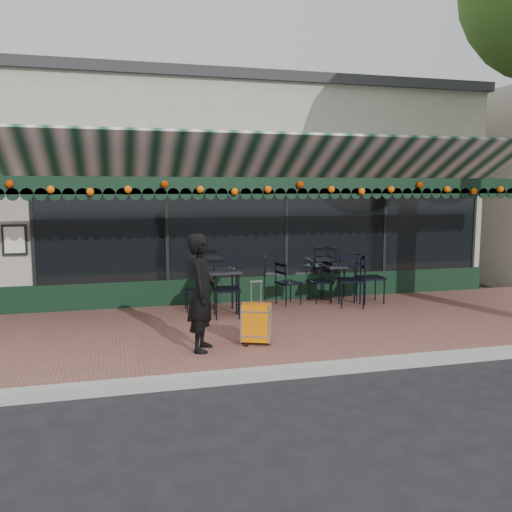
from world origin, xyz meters
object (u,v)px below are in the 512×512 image
object	(u,v)px
woman	(202,293)
cafe_table_b	(221,274)
cafe_table_a	(338,268)
chair_b_front	(227,290)
chair_a_right	(371,278)
chair_a_front	(352,281)
chair_b_left	(195,291)
chair_b_right	(289,283)
chair_a_left	(320,282)
suitcase	(256,323)

from	to	relation	value
woman	cafe_table_b	bearing A→B (deg)	1.56
cafe_table_a	chair_b_front	distance (m)	2.56
chair_a_right	chair_a_front	xyz separation A→B (m)	(-0.51, -0.22, 0.01)
cafe_table_b	chair_b_left	distance (m)	0.63
chair_a_front	cafe_table_a	bearing A→B (deg)	113.67
chair_b_right	chair_b_front	distance (m)	1.56
woman	chair_a_left	distance (m)	3.85
chair_a_right	chair_b_right	distance (m)	1.65
chair_b_left	chair_a_front	bearing A→B (deg)	83.87
cafe_table_b	chair_a_front	size ratio (longest dim) A/B	0.79
chair_a_left	chair_a_front	world-z (taller)	chair_a_front
chair_a_left	chair_b_right	distance (m)	0.68
chair_a_front	cafe_table_b	bearing A→B (deg)	-165.38
cafe_table_a	chair_a_left	size ratio (longest dim) A/B	0.91
chair_a_right	chair_b_front	world-z (taller)	chair_a_right
chair_a_right	chair_b_left	bearing A→B (deg)	89.28
suitcase	chair_b_right	distance (m)	2.81
chair_a_left	chair_b_left	bearing A→B (deg)	-93.39
cafe_table_b	chair_b_left	bearing A→B (deg)	145.13
chair_a_front	suitcase	bearing A→B (deg)	-123.38
chair_a_left	chair_b_right	world-z (taller)	chair_b_right
chair_b_front	chair_a_right	bearing A→B (deg)	14.64
cafe_table_b	chair_b_front	size ratio (longest dim) A/B	0.81
suitcase	chair_b_front	xyz separation A→B (m)	(-0.07, 1.77, 0.17)
chair_a_front	chair_b_front	bearing A→B (deg)	-157.46
woman	chair_b_front	world-z (taller)	woman
suitcase	chair_a_left	bearing A→B (deg)	73.40
suitcase	cafe_table_b	size ratio (longest dim) A/B	1.18
chair_b_left	chair_b_front	xyz separation A→B (m)	(0.47, -0.65, 0.11)
chair_a_left	chair_a_right	size ratio (longest dim) A/B	0.83
woman	chair_b_right	bearing A→B (deg)	-20.27
cafe_table_a	woman	bearing A→B (deg)	-140.48
chair_a_left	chair_b_front	xyz separation A→B (m)	(-2.06, -0.77, 0.08)
chair_b_left	suitcase	bearing A→B (deg)	14.36
chair_b_right	cafe_table_b	bearing A→B (deg)	88.66
chair_b_front	suitcase	bearing A→B (deg)	-81.87
chair_a_right	chair_a_front	bearing A→B (deg)	115.76
cafe_table_a	cafe_table_b	world-z (taller)	cafe_table_b
chair_a_left	chair_b_left	distance (m)	2.54
suitcase	chair_a_right	bearing A→B (deg)	58.78
chair_a_front	chair_b_right	size ratio (longest dim) A/B	1.18
cafe_table_a	cafe_table_b	xyz separation A→B (m)	(-2.47, -0.41, 0.04)
suitcase	chair_b_right	size ratio (longest dim) A/B	1.10
chair_b_right	chair_b_front	bearing A→B (deg)	101.41
suitcase	cafe_table_a	world-z (taller)	suitcase
chair_b_left	chair_b_front	bearing A→B (deg)	37.54
chair_b_right	chair_a_front	bearing A→B (deg)	-129.05
chair_a_right	chair_b_left	distance (m)	3.49
cafe_table_b	chair_b_front	distance (m)	0.41
suitcase	cafe_table_a	xyz separation A→B (m)	(2.37, 2.53, 0.36)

